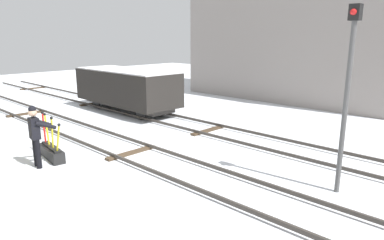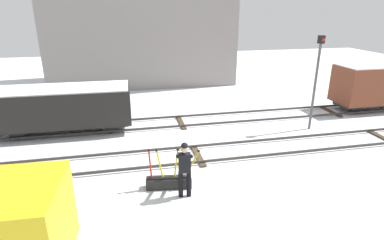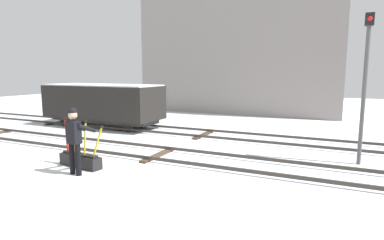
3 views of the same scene
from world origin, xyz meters
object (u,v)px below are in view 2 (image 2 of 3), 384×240
object	(u,v)px
switch_lever_frame	(169,181)
freight_car_mid_siding	(379,84)
rail_worker	(185,166)
signal_post	(316,75)
freight_car_back_track	(63,107)

from	to	relation	value
switch_lever_frame	freight_car_mid_siding	world-z (taller)	freight_car_mid_siding
freight_car_mid_siding	rail_worker	bearing A→B (deg)	-152.73
signal_post	freight_car_back_track	size ratio (longest dim) A/B	0.72
rail_worker	freight_car_back_track	distance (m)	8.04
signal_post	freight_car_mid_siding	distance (m)	6.08
rail_worker	signal_post	xyz separation A→B (m)	(7.19, 4.47, 1.64)
rail_worker	freight_car_back_track	size ratio (longest dim) A/B	0.30
signal_post	switch_lever_frame	bearing A→B (deg)	-153.08
rail_worker	signal_post	size ratio (longest dim) A/B	0.42
signal_post	freight_car_back_track	world-z (taller)	signal_post
freight_car_back_track	freight_car_mid_siding	bearing A→B (deg)	0.89
switch_lever_frame	freight_car_mid_siding	xyz separation A→B (m)	(13.18, 5.99, 1.25)
freight_car_back_track	freight_car_mid_siding	xyz separation A→B (m)	(17.36, 0.00, 0.22)
switch_lever_frame	rail_worker	xyz separation A→B (m)	(0.43, -0.60, 0.83)
switch_lever_frame	rail_worker	distance (m)	1.11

